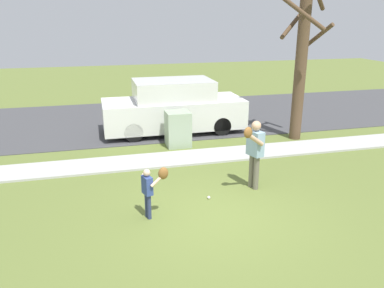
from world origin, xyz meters
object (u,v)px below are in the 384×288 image
(baseball, at_px, (209,198))
(parked_van_white, at_px, (173,108))
(person_adult, at_px, (254,148))
(utility_cabinet, at_px, (178,129))
(street_tree_near, at_px, (302,58))
(person_child, at_px, (151,186))

(baseball, height_order, parked_van_white, parked_van_white)
(person_adult, distance_m, parked_van_white, 5.37)
(baseball, relative_size, utility_cabinet, 0.07)
(person_adult, bearing_deg, baseball, -3.39)
(street_tree_near, height_order, parked_van_white, street_tree_near)
(person_child, bearing_deg, person_adult, 0.37)
(person_adult, bearing_deg, street_tree_near, -148.50)
(parked_van_white, bearing_deg, baseball, 86.58)
(person_adult, xyz_separation_m, utility_cabinet, (-1.06, 3.70, -0.48))
(person_child, height_order, baseball, person_child)
(baseball, relative_size, parked_van_white, 0.01)
(person_adult, relative_size, person_child, 1.51)
(person_child, distance_m, baseball, 1.65)
(utility_cabinet, height_order, parked_van_white, parked_van_white)
(person_adult, height_order, person_child, person_adult)
(person_adult, relative_size, parked_van_white, 0.34)
(street_tree_near, bearing_deg, person_adult, -131.09)
(person_adult, distance_m, baseball, 1.60)
(utility_cabinet, height_order, street_tree_near, street_tree_near)
(utility_cabinet, bearing_deg, person_adult, -74.03)
(person_child, distance_m, utility_cabinet, 4.79)
(parked_van_white, bearing_deg, street_tree_near, 154.94)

